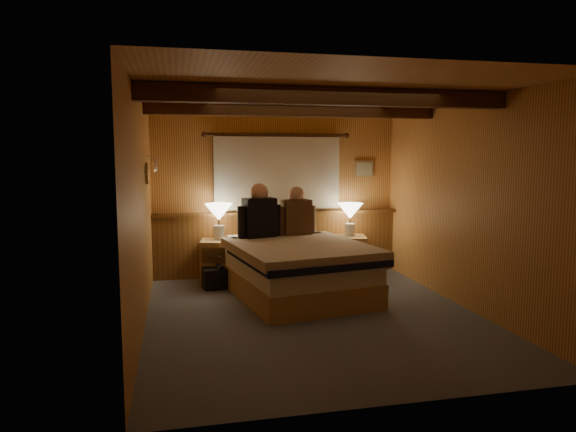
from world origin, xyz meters
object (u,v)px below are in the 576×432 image
object	(u,v)px
lamp_left	(219,214)
person_left	(259,215)
nightstand_right	(347,256)
lamp_right	(350,213)
nightstand_left	(221,261)
bed	(297,269)
person_right	(296,215)
duffel_bag	(220,277)

from	to	relation	value
lamp_left	person_left	bearing A→B (deg)	-38.55
nightstand_right	lamp_right	distance (m)	0.63
nightstand_left	person_left	size ratio (longest dim) A/B	0.83
bed	nightstand_right	size ratio (longest dim) A/B	3.55
person_left	person_right	size ratio (longest dim) A/B	1.08
nightstand_right	lamp_right	world-z (taller)	lamp_right
person_left	duffel_bag	xyz separation A→B (m)	(-0.53, 0.03, -0.83)
nightstand_left	nightstand_right	world-z (taller)	nightstand_left
person_left	duffel_bag	distance (m)	0.99
bed	person_left	xyz separation A→B (m)	(-0.38, 0.58, 0.62)
nightstand_right	person_left	distance (m)	1.55
bed	lamp_right	bearing A→B (deg)	32.80
duffel_bag	lamp_right	bearing A→B (deg)	1.80
bed	nightstand_left	bearing A→B (deg)	123.27
nightstand_left	lamp_left	world-z (taller)	lamp_left
person_left	duffel_bag	size ratio (longest dim) A/B	1.55
nightstand_right	duffel_bag	world-z (taller)	nightstand_right
duffel_bag	lamp_left	bearing A→B (deg)	77.82
bed	nightstand_left	xyz separation A→B (m)	(-0.87, 0.92, -0.05)
lamp_left	lamp_right	xyz separation A→B (m)	(1.90, -0.04, -0.02)
nightstand_left	person_right	bearing A→B (deg)	-3.46
nightstand_left	lamp_right	size ratio (longest dim) A/B	1.28
nightstand_right	lamp_left	distance (m)	1.97
nightstand_right	lamp_left	bearing A→B (deg)	-169.54
person_right	nightstand_right	bearing A→B (deg)	7.41
lamp_right	person_right	world-z (taller)	person_right
lamp_right	person_left	distance (m)	1.44
person_right	duffel_bag	bearing A→B (deg)	175.62
bed	lamp_left	xyz separation A→B (m)	(-0.89, 0.98, 0.60)
lamp_right	nightstand_right	bearing A→B (deg)	-170.73
nightstand_left	nightstand_right	size ratio (longest dim) A/B	0.99
nightstand_right	person_right	size ratio (longest dim) A/B	0.90
nightstand_left	duffel_bag	world-z (taller)	nightstand_left
nightstand_left	lamp_right	xyz separation A→B (m)	(1.88, 0.01, 0.62)
lamp_right	person_right	bearing A→B (deg)	-164.11
person_right	person_left	bearing A→B (deg)	-176.66
bed	person_left	world-z (taller)	person_left
bed	lamp_left	distance (m)	1.45
duffel_bag	person_right	bearing A→B (deg)	-3.42
lamp_left	nightstand_left	bearing A→B (deg)	-69.43
nightstand_right	person_right	world-z (taller)	person_right
lamp_right	duffel_bag	size ratio (longest dim) A/B	1.00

